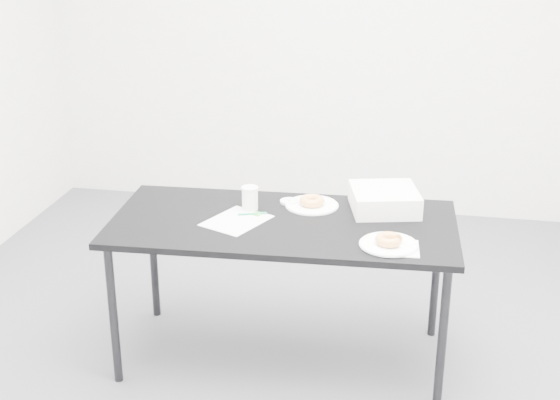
% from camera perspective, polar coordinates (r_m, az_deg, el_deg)
% --- Properties ---
extents(floor, '(4.00, 4.00, 0.00)m').
position_cam_1_polar(floor, '(4.00, -0.61, -10.86)').
color(floor, '#4B4C51').
rests_on(floor, ground).
extents(wall_back, '(4.00, 0.02, 2.70)m').
position_cam_1_polar(wall_back, '(5.42, 3.66, 12.98)').
color(wall_back, white).
rests_on(wall_back, floor).
extents(table, '(1.63, 0.83, 0.73)m').
position_cam_1_polar(table, '(3.63, 0.22, -2.35)').
color(table, black).
rests_on(table, floor).
extents(scorecard, '(0.33, 0.36, 0.00)m').
position_cam_1_polar(scorecard, '(3.62, -3.20, -1.52)').
color(scorecard, white).
rests_on(scorecard, table).
extents(logo_patch, '(0.06, 0.06, 0.00)m').
position_cam_1_polar(logo_patch, '(3.69, -1.71, -1.01)').
color(logo_patch, green).
rests_on(logo_patch, scorecard).
extents(pen, '(0.13, 0.05, 0.01)m').
position_cam_1_polar(pen, '(3.68, -2.04, -1.01)').
color(pen, '#0D8F58').
rests_on(pen, scorecard).
extents(napkin, '(0.19, 0.19, 0.00)m').
position_cam_1_polar(napkin, '(3.37, 8.63, -3.50)').
color(napkin, white).
rests_on(napkin, table).
extents(plate_near, '(0.25, 0.25, 0.01)m').
position_cam_1_polar(plate_near, '(3.39, 7.96, -3.25)').
color(plate_near, white).
rests_on(plate_near, napkin).
extents(donut_near, '(0.13, 0.13, 0.04)m').
position_cam_1_polar(donut_near, '(3.38, 7.98, -2.89)').
color(donut_near, '#DE8C46').
rests_on(donut_near, plate_near).
extents(plate_far, '(0.26, 0.26, 0.01)m').
position_cam_1_polar(plate_far, '(3.79, 2.34, -0.39)').
color(plate_far, white).
rests_on(plate_far, table).
extents(donut_far, '(0.15, 0.15, 0.04)m').
position_cam_1_polar(donut_far, '(3.78, 2.35, -0.06)').
color(donut_far, '#DE8C46').
rests_on(donut_far, plate_far).
extents(coffee_cup, '(0.08, 0.08, 0.12)m').
position_cam_1_polar(coffee_cup, '(3.73, -2.21, 0.14)').
color(coffee_cup, white).
rests_on(coffee_cup, table).
extents(cup_lid, '(0.09, 0.09, 0.01)m').
position_cam_1_polar(cup_lid, '(3.83, 0.68, -0.11)').
color(cup_lid, white).
rests_on(cup_lid, table).
extents(bakery_box, '(0.37, 0.37, 0.10)m').
position_cam_1_polar(bakery_box, '(3.76, 7.63, 0.03)').
color(bakery_box, white).
rests_on(bakery_box, table).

